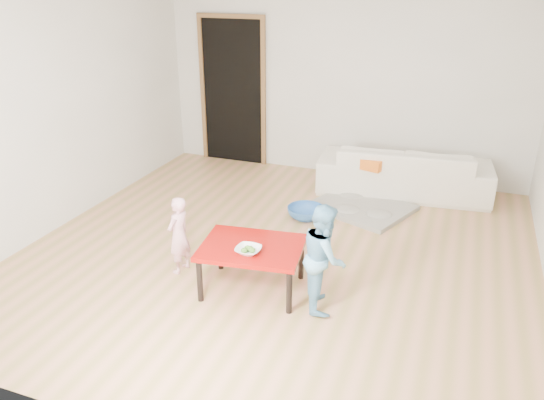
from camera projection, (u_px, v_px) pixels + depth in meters
The scene contains 13 objects.
floor at pixel (279, 251), 5.43m from camera, with size 5.00×5.00×0.01m, color #A58546.
back_wall at pixel (343, 80), 7.07m from camera, with size 5.00×0.02×2.60m, color silver.
left_wall at pixel (62, 106), 5.72m from camera, with size 0.02×5.00×2.60m, color silver.
doorway at pixel (233, 93), 7.67m from camera, with size 1.02×0.08×2.11m, color brown, non-canonical shape.
sofa at pixel (404, 170), 6.76m from camera, with size 2.14×0.83×0.62m, color silver.
cushion at pixel (368, 160), 6.61m from camera, with size 0.49×0.44×0.13m, color orange.
red_table at pixel (252, 268), 4.69m from camera, with size 0.88×0.66×0.44m, color #920C07, non-canonical shape.
bowl at pixel (248, 250), 4.47m from camera, with size 0.22×0.22×0.05m, color white.
broccoli at pixel (248, 250), 4.47m from camera, with size 0.12×0.12×0.06m, color #2D5919, non-canonical shape.
child_pink at pixel (179, 235), 4.93m from camera, with size 0.28×0.18×0.76m, color #E6697A.
child_blue at pixel (324, 257), 4.37m from camera, with size 0.45×0.35×0.93m, color #5AA9D2.
basin at pixel (306, 213), 6.14m from camera, with size 0.43×0.43×0.13m, color #2C62A9.
blanket at pixel (362, 207), 6.39m from camera, with size 1.07×0.89×0.05m, color #9B9588, non-canonical shape.
Camera 1 is at (1.61, -4.50, 2.63)m, focal length 35.00 mm.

